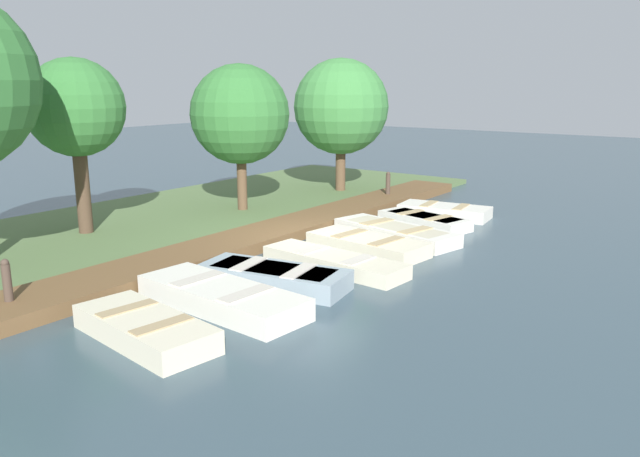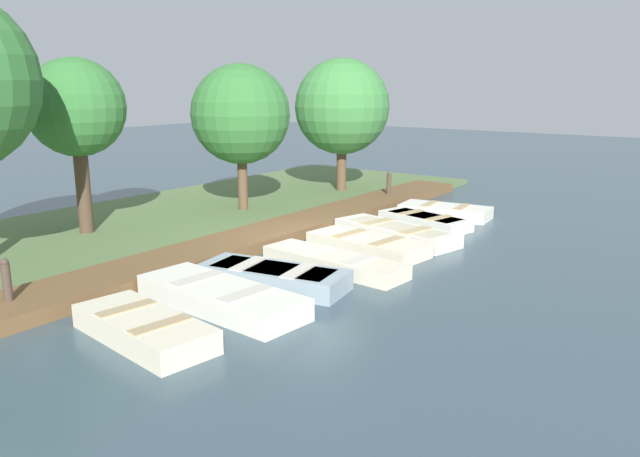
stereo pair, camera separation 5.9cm
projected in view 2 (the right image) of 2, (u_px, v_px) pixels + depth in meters
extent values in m
plane|color=#384C56|center=(314.00, 248.00, 15.81)|extent=(80.00, 80.00, 0.00)
cube|color=#567042|center=(180.00, 219.00, 18.66)|extent=(8.00, 24.00, 0.16)
cube|color=brown|center=(269.00, 234.00, 16.62)|extent=(1.57, 19.71, 0.29)
cube|color=beige|center=(144.00, 328.00, 10.11)|extent=(2.88, 1.46, 0.40)
cube|color=#6B7F51|center=(143.00, 318.00, 10.06)|extent=(2.35, 1.16, 0.03)
cube|color=tan|center=(161.00, 324.00, 9.70)|extent=(0.41, 1.05, 0.03)
cube|color=tan|center=(126.00, 308.00, 10.41)|extent=(0.41, 1.05, 0.03)
cube|color=silver|center=(221.00, 297.00, 11.55)|extent=(3.61, 1.47, 0.42)
cube|color=#994C33|center=(221.00, 287.00, 11.51)|extent=(2.95, 1.16, 0.03)
cube|color=beige|center=(246.00, 293.00, 11.08)|extent=(0.43, 1.15, 0.03)
cube|color=beige|center=(197.00, 278.00, 11.92)|extent=(0.43, 1.15, 0.03)
cube|color=#8C9EA8|center=(273.00, 277.00, 12.74)|extent=(3.25, 1.73, 0.41)
cube|color=beige|center=(273.00, 268.00, 12.70)|extent=(2.65, 1.37, 0.03)
cube|color=beige|center=(298.00, 271.00, 12.45)|extent=(0.50, 1.11, 0.03)
cube|color=beige|center=(248.00, 263.00, 12.93)|extent=(0.50, 1.11, 0.03)
cube|color=beige|center=(334.00, 262.00, 13.94)|extent=(3.57, 1.24, 0.33)
cube|color=teal|center=(334.00, 255.00, 13.91)|extent=(2.93, 0.98, 0.03)
cube|color=beige|center=(358.00, 260.00, 13.48)|extent=(0.42, 0.92, 0.03)
cube|color=beige|center=(311.00, 249.00, 14.33)|extent=(0.42, 0.92, 0.03)
cube|color=beige|center=(367.00, 245.00, 15.39)|extent=(3.14, 1.55, 0.36)
cube|color=teal|center=(367.00, 238.00, 15.35)|extent=(2.57, 1.22, 0.03)
cube|color=tan|center=(386.00, 241.00, 14.97)|extent=(0.43, 1.15, 0.03)
cube|color=tan|center=(350.00, 233.00, 15.73)|extent=(0.43, 1.15, 0.03)
cube|color=silver|center=(396.00, 233.00, 16.63)|extent=(3.71, 1.87, 0.35)
cube|color=beige|center=(396.00, 227.00, 16.60)|extent=(3.04, 1.49, 0.03)
cube|color=tan|center=(416.00, 230.00, 16.10)|extent=(0.57, 1.11, 0.03)
cube|color=tan|center=(377.00, 222.00, 17.08)|extent=(0.57, 1.11, 0.03)
cube|color=silver|center=(425.00, 221.00, 18.07)|extent=(2.88, 1.63, 0.34)
cube|color=#4C709E|center=(425.00, 216.00, 18.03)|extent=(2.35, 1.30, 0.03)
cube|color=tan|center=(439.00, 218.00, 17.65)|extent=(0.48, 1.00, 0.03)
cube|color=tan|center=(411.00, 212.00, 18.40)|extent=(0.48, 1.00, 0.03)
cube|color=silver|center=(445.00, 211.00, 19.34)|extent=(2.84, 1.48, 0.36)
cube|color=teal|center=(445.00, 206.00, 19.31)|extent=(2.32, 1.17, 0.03)
cube|color=tan|center=(462.00, 207.00, 19.06)|extent=(0.40, 1.09, 0.03)
cube|color=tan|center=(429.00, 204.00, 19.54)|extent=(0.40, 1.09, 0.03)
cylinder|color=#47382D|center=(8.00, 290.00, 11.08)|extent=(0.16, 0.16, 0.97)
sphere|color=#47382D|center=(4.00, 262.00, 10.97)|extent=(0.14, 0.14, 0.14)
cylinder|color=#47382D|center=(389.00, 188.00, 21.66)|extent=(0.16, 0.16, 0.97)
sphere|color=#47382D|center=(389.00, 174.00, 21.54)|extent=(0.14, 0.14, 0.14)
cylinder|color=#4C3828|center=(83.00, 187.00, 16.47)|extent=(0.37, 0.37, 2.77)
sphere|color=#337033|center=(76.00, 107.00, 15.99)|extent=(2.52, 2.52, 2.52)
cylinder|color=brown|center=(243.00, 178.00, 19.54)|extent=(0.31, 0.31, 2.29)
sphere|color=#337033|center=(241.00, 114.00, 19.08)|extent=(3.05, 3.05, 3.05)
cylinder|color=brown|center=(341.00, 164.00, 23.03)|extent=(0.36, 0.36, 2.28)
sphere|color=#3D7F3D|center=(342.00, 107.00, 22.55)|extent=(3.44, 3.44, 3.44)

